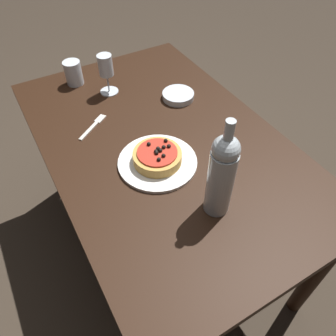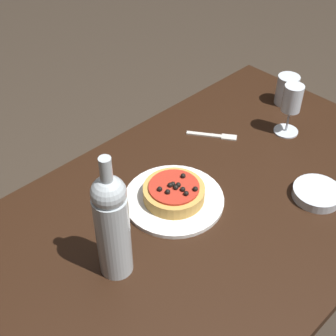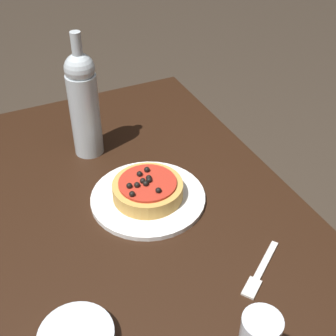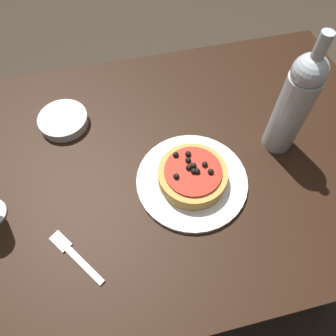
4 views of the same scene
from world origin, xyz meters
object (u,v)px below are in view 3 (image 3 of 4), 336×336
dinner_plate (148,198)px  dining_table (137,263)px  wine_bottle (84,103)px  fork (260,272)px  pizza (148,189)px

dinner_plate → dining_table: bearing=143.2°
wine_bottle → fork: wine_bottle is taller
dining_table → dinner_plate: 0.16m
wine_bottle → pizza: bearing=-165.6°
dining_table → wine_bottle: 0.43m
dinner_plate → fork: bearing=-158.8°
dining_table → wine_bottle: bearing=-1.2°
dining_table → fork: 0.29m
dining_table → wine_bottle: size_ratio=3.88×
dinner_plate → wine_bottle: wine_bottle is taller
dinner_plate → fork: 0.32m
pizza → wine_bottle: wine_bottle is taller
dining_table → fork: (-0.20, -0.19, 0.09)m
dinner_plate → pizza: size_ratio=1.64×
dining_table → dinner_plate: size_ratio=4.77×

